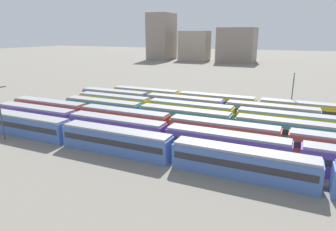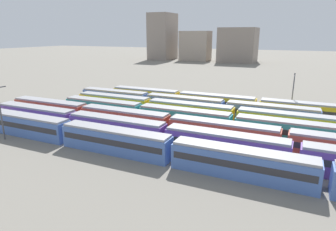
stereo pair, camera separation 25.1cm
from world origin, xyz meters
The scene contains 12 objects.
ground_plane centered at (0.00, 15.60, 0.00)m, with size 600.00×600.00×0.00m, color slate.
train_track_0 centered at (33.49, 0.00, 1.90)m, with size 93.60×3.06×3.75m.
train_track_1 centered at (39.56, 5.20, 1.90)m, with size 112.50×3.06×3.75m.
train_track_2 centered at (28.35, 10.40, 1.90)m, with size 93.60×3.06×3.75m.
train_track_3 centered at (38.44, 15.60, 1.90)m, with size 93.60×3.06×3.75m.
train_track_4 centered at (18.78, 20.80, 1.90)m, with size 55.80×3.06×3.75m.
train_track_5 centered at (15.41, 26.00, 1.90)m, with size 55.80×3.06×3.75m.
catenary_pole_0 centered at (-6.01, -3.22, 5.31)m, with size 0.24×3.20×9.54m.
catenary_pole_1 centered at (37.67, 34.17, 5.20)m, with size 0.24×3.20×9.33m.
distant_building_0 centered at (-52.79, 156.21, 15.55)m, with size 14.42×20.89×31.09m, color gray.
distant_building_1 centered at (-28.46, 156.21, 9.62)m, with size 19.32×12.55×19.24m, color #A89989.
distant_building_2 centered at (-0.02, 156.21, 10.59)m, with size 22.46×19.84×21.17m, color gray.
Camera 2 is at (39.20, -34.30, 17.45)m, focal length 31.24 mm.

